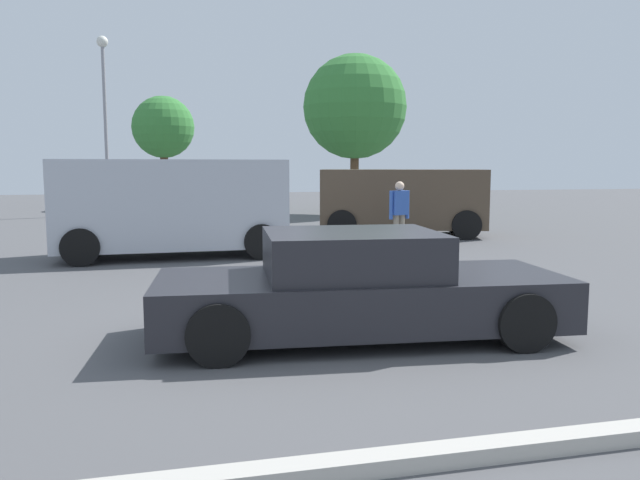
% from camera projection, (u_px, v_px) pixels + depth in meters
% --- Properties ---
extents(ground_plane, '(80.00, 80.00, 0.00)m').
position_uv_depth(ground_plane, '(340.00, 335.00, 7.22)').
color(ground_plane, '#515154').
extents(sedan_foreground, '(4.75, 2.15, 1.23)m').
position_uv_depth(sedan_foreground, '(358.00, 289.00, 7.09)').
color(sedan_foreground, '#232328').
rests_on(sedan_foreground, ground_plane).
extents(dog, '(0.60, 0.43, 0.40)m').
position_uv_depth(dog, '(448.00, 279.00, 9.48)').
color(dog, beige).
rests_on(dog, ground_plane).
extents(van_white, '(4.85, 2.24, 2.11)m').
position_uv_depth(van_white, '(173.00, 204.00, 13.47)').
color(van_white, '#B2B7C1').
rests_on(van_white, ground_plane).
extents(suv_dark, '(4.91, 3.19, 1.88)m').
position_uv_depth(suv_dark, '(401.00, 199.00, 17.53)').
color(suv_dark, '#4C3D2D').
rests_on(suv_dark, ground_plane).
extents(pedestrian, '(0.55, 0.34, 1.61)m').
position_uv_depth(pedestrian, '(399.00, 209.00, 14.81)').
color(pedestrian, gray).
rests_on(pedestrian, ground_plane).
extents(parking_curb, '(9.82, 0.20, 0.12)m').
position_uv_depth(parking_curb, '(465.00, 453.00, 4.13)').
color(parking_curb, '#B7B2A8').
rests_on(parking_curb, ground_plane).
extents(light_post_mid, '(0.44, 0.44, 7.05)m').
position_uv_depth(light_post_mid, '(104.00, 96.00, 24.43)').
color(light_post_mid, gray).
rests_on(light_post_mid, ground_plane).
extents(tree_back_left, '(2.90, 2.90, 5.25)m').
position_uv_depth(tree_back_left, '(163.00, 128.00, 29.05)').
color(tree_back_left, brown).
rests_on(tree_back_left, ground_plane).
extents(tree_back_center, '(4.17, 4.17, 6.43)m').
position_uv_depth(tree_back_center, '(355.00, 107.00, 24.83)').
color(tree_back_center, brown).
rests_on(tree_back_center, ground_plane).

